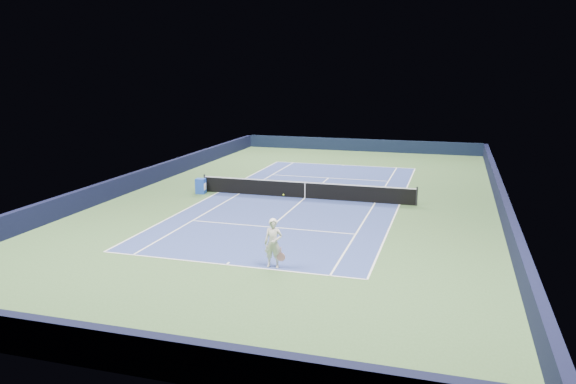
# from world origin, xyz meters

# --- Properties ---
(ground) EXTENTS (40.00, 40.00, 0.00)m
(ground) POSITION_xyz_m (0.00, 0.00, 0.00)
(ground) COLOR #38572F
(ground) RESTS_ON ground
(wall_far) EXTENTS (22.00, 0.35, 1.10)m
(wall_far) POSITION_xyz_m (0.00, 19.82, 0.55)
(wall_far) COLOR black
(wall_far) RESTS_ON ground
(wall_near) EXTENTS (22.00, 0.35, 1.10)m
(wall_near) POSITION_xyz_m (0.00, -19.82, 0.55)
(wall_near) COLOR black
(wall_near) RESTS_ON ground
(wall_right) EXTENTS (0.35, 40.00, 1.10)m
(wall_right) POSITION_xyz_m (10.82, 0.00, 0.55)
(wall_right) COLOR black
(wall_right) RESTS_ON ground
(wall_left) EXTENTS (0.35, 40.00, 1.10)m
(wall_left) POSITION_xyz_m (-10.82, 0.00, 0.55)
(wall_left) COLOR black
(wall_left) RESTS_ON ground
(court_surface) EXTENTS (10.97, 23.77, 0.01)m
(court_surface) POSITION_xyz_m (0.00, 0.00, 0.00)
(court_surface) COLOR navy
(court_surface) RESTS_ON ground
(baseline_far) EXTENTS (10.97, 0.08, 0.00)m
(baseline_far) POSITION_xyz_m (0.00, 11.88, 0.01)
(baseline_far) COLOR white
(baseline_far) RESTS_ON ground
(baseline_near) EXTENTS (10.97, 0.08, 0.00)m
(baseline_near) POSITION_xyz_m (0.00, -11.88, 0.01)
(baseline_near) COLOR white
(baseline_near) RESTS_ON ground
(sideline_doubles_right) EXTENTS (0.08, 23.77, 0.00)m
(sideline_doubles_right) POSITION_xyz_m (5.49, 0.00, 0.01)
(sideline_doubles_right) COLOR white
(sideline_doubles_right) RESTS_ON ground
(sideline_doubles_left) EXTENTS (0.08, 23.77, 0.00)m
(sideline_doubles_left) POSITION_xyz_m (-5.49, 0.00, 0.01)
(sideline_doubles_left) COLOR white
(sideline_doubles_left) RESTS_ON ground
(sideline_singles_right) EXTENTS (0.08, 23.77, 0.00)m
(sideline_singles_right) POSITION_xyz_m (4.12, 0.00, 0.01)
(sideline_singles_right) COLOR white
(sideline_singles_right) RESTS_ON ground
(sideline_singles_left) EXTENTS (0.08, 23.77, 0.00)m
(sideline_singles_left) POSITION_xyz_m (-4.12, 0.00, 0.01)
(sideline_singles_left) COLOR white
(sideline_singles_left) RESTS_ON ground
(service_line_far) EXTENTS (8.23, 0.08, 0.00)m
(service_line_far) POSITION_xyz_m (0.00, 6.40, 0.01)
(service_line_far) COLOR white
(service_line_far) RESTS_ON ground
(service_line_near) EXTENTS (8.23, 0.08, 0.00)m
(service_line_near) POSITION_xyz_m (0.00, -6.40, 0.01)
(service_line_near) COLOR white
(service_line_near) RESTS_ON ground
(center_service_line) EXTENTS (0.08, 12.80, 0.00)m
(center_service_line) POSITION_xyz_m (0.00, 0.00, 0.01)
(center_service_line) COLOR white
(center_service_line) RESTS_ON ground
(center_mark_far) EXTENTS (0.08, 0.30, 0.00)m
(center_mark_far) POSITION_xyz_m (0.00, 11.73, 0.01)
(center_mark_far) COLOR white
(center_mark_far) RESTS_ON ground
(center_mark_near) EXTENTS (0.08, 0.30, 0.00)m
(center_mark_near) POSITION_xyz_m (0.00, -11.73, 0.01)
(center_mark_near) COLOR white
(center_mark_near) RESTS_ON ground
(tennis_net) EXTENTS (12.90, 0.10, 1.07)m
(tennis_net) POSITION_xyz_m (0.00, 0.00, 0.50)
(tennis_net) COLOR black
(tennis_net) RESTS_ON ground
(sponsor_cube) EXTENTS (0.64, 0.58, 0.92)m
(sponsor_cube) POSITION_xyz_m (-6.40, -0.57, 0.46)
(sponsor_cube) COLOR #1D43B0
(sponsor_cube) RESTS_ON ground
(tennis_player) EXTENTS (0.85, 1.29, 2.67)m
(tennis_player) POSITION_xyz_m (1.83, -11.60, 0.96)
(tennis_player) COLOR white
(tennis_player) RESTS_ON ground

